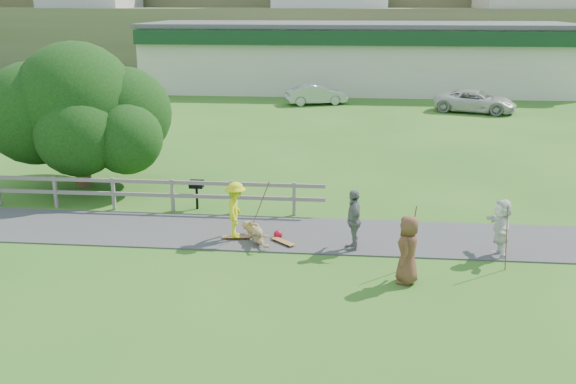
{
  "coord_description": "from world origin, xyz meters",
  "views": [
    {
      "loc": [
        3.78,
        -16.29,
        6.63
      ],
      "look_at": [
        1.93,
        2.0,
        1.17
      ],
      "focal_mm": 40.0,
      "sensor_mm": 36.0,
      "label": 1
    }
  ],
  "objects_px": {
    "skater_fallen": "(256,233)",
    "spectator_b": "(354,220)",
    "spectator_c": "(408,250)",
    "spectator_d": "(501,228)",
    "tree": "(79,125)",
    "car_silver": "(316,95)",
    "car_white": "(475,101)",
    "skater_rider": "(236,213)",
    "bbq": "(197,195)"
  },
  "relations": [
    {
      "from": "spectator_d",
      "to": "car_white",
      "type": "height_order",
      "value": "spectator_d"
    },
    {
      "from": "car_silver",
      "to": "skater_rider",
      "type": "bearing_deg",
      "value": 160.23
    },
    {
      "from": "car_white",
      "to": "tree",
      "type": "height_order",
      "value": "tree"
    },
    {
      "from": "spectator_d",
      "to": "bbq",
      "type": "height_order",
      "value": "spectator_d"
    },
    {
      "from": "spectator_d",
      "to": "tree",
      "type": "xyz_separation_m",
      "value": [
        -13.98,
        5.55,
        1.51
      ]
    },
    {
      "from": "spectator_b",
      "to": "spectator_d",
      "type": "xyz_separation_m",
      "value": [
        3.94,
        -0.1,
        -0.06
      ]
    },
    {
      "from": "spectator_d",
      "to": "spectator_b",
      "type": "bearing_deg",
      "value": -93.26
    },
    {
      "from": "spectator_d",
      "to": "tree",
      "type": "distance_m",
      "value": 15.12
    },
    {
      "from": "skater_rider",
      "to": "spectator_b",
      "type": "bearing_deg",
      "value": -103.13
    },
    {
      "from": "spectator_d",
      "to": "car_silver",
      "type": "relative_size",
      "value": 0.4
    },
    {
      "from": "spectator_b",
      "to": "spectator_d",
      "type": "distance_m",
      "value": 3.94
    },
    {
      "from": "skater_fallen",
      "to": "spectator_c",
      "type": "distance_m",
      "value": 4.74
    },
    {
      "from": "spectator_c",
      "to": "car_silver",
      "type": "height_order",
      "value": "spectator_c"
    },
    {
      "from": "spectator_b",
      "to": "spectator_d",
      "type": "relative_size",
      "value": 1.07
    },
    {
      "from": "bbq",
      "to": "skater_fallen",
      "type": "bearing_deg",
      "value": -50.63
    },
    {
      "from": "skater_rider",
      "to": "spectator_c",
      "type": "height_order",
      "value": "spectator_c"
    },
    {
      "from": "skater_rider",
      "to": "spectator_c",
      "type": "bearing_deg",
      "value": -123.68
    },
    {
      "from": "spectator_d",
      "to": "car_white",
      "type": "bearing_deg",
      "value": 169.87
    },
    {
      "from": "skater_fallen",
      "to": "spectator_b",
      "type": "bearing_deg",
      "value": -33.82
    },
    {
      "from": "spectator_d",
      "to": "car_white",
      "type": "xyz_separation_m",
      "value": [
        3.55,
        24.12,
        -0.13
      ]
    },
    {
      "from": "spectator_b",
      "to": "spectator_c",
      "type": "xyz_separation_m",
      "value": [
        1.32,
        -2.04,
        -0.02
      ]
    },
    {
      "from": "spectator_b",
      "to": "spectator_d",
      "type": "bearing_deg",
      "value": 79.04
    },
    {
      "from": "skater_fallen",
      "to": "spectator_d",
      "type": "bearing_deg",
      "value": -31.19
    },
    {
      "from": "tree",
      "to": "skater_fallen",
      "type": "bearing_deg",
      "value": -35.32
    },
    {
      "from": "skater_rider",
      "to": "car_white",
      "type": "xyz_separation_m",
      "value": [
        10.84,
        23.58,
        -0.13
      ]
    },
    {
      "from": "spectator_b",
      "to": "spectator_c",
      "type": "height_order",
      "value": "spectator_b"
    },
    {
      "from": "spectator_b",
      "to": "spectator_c",
      "type": "relative_size",
      "value": 1.02
    },
    {
      "from": "skater_fallen",
      "to": "spectator_d",
      "type": "distance_m",
      "value": 6.74
    },
    {
      "from": "spectator_c",
      "to": "spectator_d",
      "type": "height_order",
      "value": "spectator_c"
    },
    {
      "from": "skater_rider",
      "to": "car_silver",
      "type": "relative_size",
      "value": 0.4
    },
    {
      "from": "skater_fallen",
      "to": "car_silver",
      "type": "xyz_separation_m",
      "value": [
        0.2,
        25.93,
        0.37
      ]
    },
    {
      "from": "skater_rider",
      "to": "spectator_d",
      "type": "height_order",
      "value": "skater_rider"
    },
    {
      "from": "spectator_b",
      "to": "car_silver",
      "type": "xyz_separation_m",
      "value": [
        -2.57,
        26.22,
        -0.21
      ]
    },
    {
      "from": "spectator_b",
      "to": "car_silver",
      "type": "height_order",
      "value": "spectator_b"
    },
    {
      "from": "spectator_c",
      "to": "car_white",
      "type": "xyz_separation_m",
      "value": [
        6.16,
        26.06,
        -0.17
      ]
    },
    {
      "from": "skater_rider",
      "to": "car_white",
      "type": "height_order",
      "value": "skater_rider"
    },
    {
      "from": "skater_rider",
      "to": "bbq",
      "type": "xyz_separation_m",
      "value": [
        -1.82,
        2.74,
        -0.33
      ]
    },
    {
      "from": "tree",
      "to": "skater_rider",
      "type": "bearing_deg",
      "value": -36.86
    },
    {
      "from": "spectator_b",
      "to": "tree",
      "type": "xyz_separation_m",
      "value": [
        -10.04,
        5.44,
        1.45
      ]
    },
    {
      "from": "spectator_d",
      "to": "car_silver",
      "type": "distance_m",
      "value": 27.12
    },
    {
      "from": "car_silver",
      "to": "spectator_c",
      "type": "bearing_deg",
      "value": 169.82
    },
    {
      "from": "skater_rider",
      "to": "tree",
      "type": "relative_size",
      "value": 0.23
    },
    {
      "from": "spectator_c",
      "to": "bbq",
      "type": "distance_m",
      "value": 8.34
    },
    {
      "from": "skater_fallen",
      "to": "spectator_d",
      "type": "height_order",
      "value": "spectator_d"
    },
    {
      "from": "skater_rider",
      "to": "tree",
      "type": "distance_m",
      "value": 8.49
    },
    {
      "from": "tree",
      "to": "spectator_b",
      "type": "bearing_deg",
      "value": -28.46
    },
    {
      "from": "spectator_c",
      "to": "spectator_d",
      "type": "xyz_separation_m",
      "value": [
        2.62,
        1.94,
        -0.04
      ]
    },
    {
      "from": "car_white",
      "to": "tree",
      "type": "distance_m",
      "value": 25.59
    },
    {
      "from": "tree",
      "to": "car_silver",
      "type": "bearing_deg",
      "value": 70.22
    },
    {
      "from": "tree",
      "to": "spectator_c",
      "type": "bearing_deg",
      "value": -33.38
    }
  ]
}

